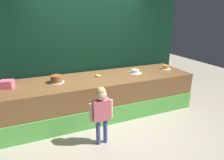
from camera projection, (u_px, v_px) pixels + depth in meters
name	position (u px, v px, depth m)	size (l,w,h in m)	color
ground_plane	(109.00, 124.00, 3.75)	(12.00, 12.00, 0.00)	#ADA38E
stage_platform	(100.00, 96.00, 4.10)	(4.09, 1.12, 0.82)	brown
curtain_backdrop	(90.00, 47.00, 4.36)	(4.60, 0.08, 2.75)	black
child_figure	(101.00, 108.00, 3.00)	(0.40, 0.18, 1.02)	#3F4C8C
pink_box	(7.00, 84.00, 3.36)	(0.22, 0.17, 0.15)	#F56485
donut	(98.00, 76.00, 4.03)	(0.11, 0.11, 0.04)	#F2BF4C
cake_left	(57.00, 79.00, 3.66)	(0.29, 0.29, 0.17)	silver
cake_center	(135.00, 72.00, 4.28)	(0.31, 0.31, 0.14)	white
cake_right	(166.00, 67.00, 4.61)	(0.26, 0.26, 0.09)	white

